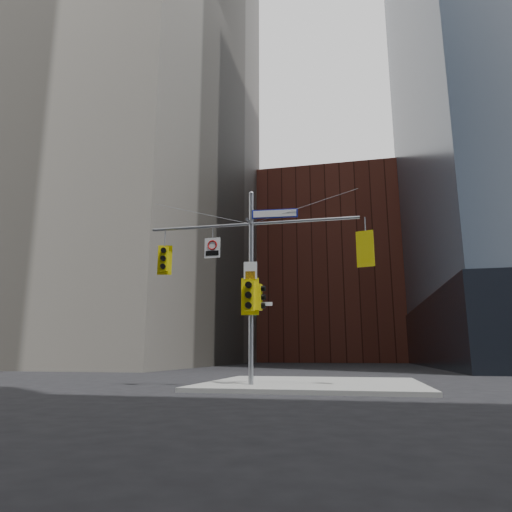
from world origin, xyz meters
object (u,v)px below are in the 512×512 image
at_px(signal_assembly, 251,265).
at_px(regulatory_sign_arm, 212,247).
at_px(traffic_light_west_arm, 164,259).
at_px(street_sign_blade, 275,214).
at_px(traffic_light_east_arm, 366,250).
at_px(traffic_light_pole_front, 249,296).
at_px(traffic_light_pole_side, 260,297).

xyz_separation_m(signal_assembly, regulatory_sign_arm, (-1.51, -0.02, 0.76)).
height_order(signal_assembly, traffic_light_west_arm, signal_assembly).
relative_size(traffic_light_west_arm, street_sign_blade, 0.68).
relative_size(signal_assembly, traffic_light_east_arm, 6.22).
bearing_deg(traffic_light_pole_front, traffic_light_east_arm, -1.67).
xyz_separation_m(signal_assembly, traffic_light_pole_side, (0.32, 0.01, -1.20)).
height_order(traffic_light_east_arm, regulatory_sign_arm, regulatory_sign_arm).
height_order(traffic_light_pole_side, traffic_light_pole_front, traffic_light_pole_front).
bearing_deg(traffic_light_pole_front, signal_assembly, 84.53).
height_order(signal_assembly, regulatory_sign_arm, signal_assembly).
bearing_deg(traffic_light_west_arm, signal_assembly, -13.83).
relative_size(traffic_light_east_arm, regulatory_sign_arm, 1.65).
distance_m(traffic_light_east_arm, traffic_light_pole_front, 4.47).
bearing_deg(traffic_light_pole_side, traffic_light_pole_front, 132.38).
relative_size(traffic_light_pole_front, regulatory_sign_arm, 1.73).
relative_size(traffic_light_east_arm, street_sign_blade, 0.75).
height_order(street_sign_blade, regulatory_sign_arm, street_sign_blade).
bearing_deg(traffic_light_pole_side, street_sign_blade, -88.22).
distance_m(traffic_light_west_arm, traffic_light_pole_side, 4.12).
height_order(signal_assembly, traffic_light_pole_front, signal_assembly).
height_order(traffic_light_west_arm, traffic_light_pole_front, traffic_light_west_arm).
bearing_deg(regulatory_sign_arm, traffic_light_pole_front, -6.08).
xyz_separation_m(traffic_light_west_arm, street_sign_blade, (4.39, -0.01, 1.55)).
xyz_separation_m(traffic_light_east_arm, regulatory_sign_arm, (-5.69, -0.02, 0.38)).
bearing_deg(regulatory_sign_arm, signal_assembly, 3.92).
bearing_deg(street_sign_blade, traffic_light_east_arm, -4.77).
bearing_deg(traffic_light_pole_side, signal_assembly, 93.04).
relative_size(signal_assembly, street_sign_blade, 4.66).
bearing_deg(street_sign_blade, traffic_light_west_arm, 175.14).
bearing_deg(traffic_light_east_arm, street_sign_blade, 14.92).
bearing_deg(traffic_light_pole_front, regulatory_sign_arm, 165.42).
xyz_separation_m(signal_assembly, street_sign_blade, (0.91, 0.00, 1.93)).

